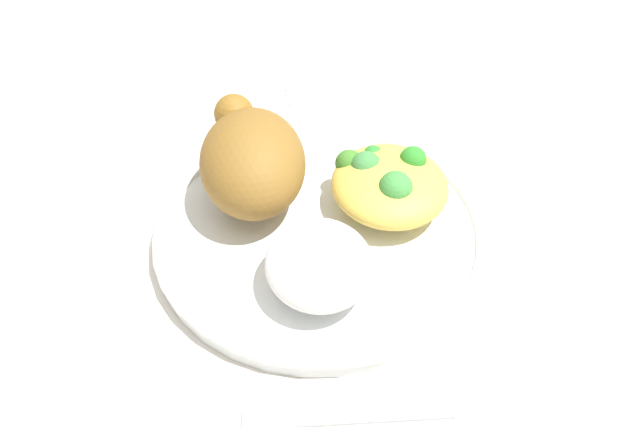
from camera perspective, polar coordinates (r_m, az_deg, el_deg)
ground_plane at (r=0.54m, az=0.00°, el=-2.23°), size 2.00×2.00×0.00m
plate at (r=0.54m, az=0.00°, el=-1.48°), size 0.28×0.28×0.02m
roasted_chicken at (r=0.53m, az=-6.20°, el=4.86°), size 0.13×0.09×0.08m
rice_pile at (r=0.47m, az=-0.08°, el=-4.57°), size 0.09×0.08×0.04m
mac_cheese_with_broccoli at (r=0.54m, az=6.13°, el=2.82°), size 0.11×0.10×0.05m
fork at (r=0.44m, az=1.35°, el=-18.07°), size 0.02×0.14×0.01m
napkin at (r=0.70m, az=2.69°, el=10.11°), size 0.09×0.14×0.00m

